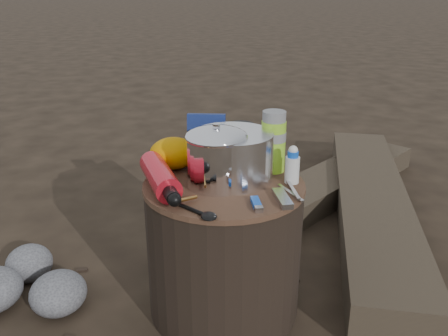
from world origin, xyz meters
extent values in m
plane|color=black|center=(0.00, 0.00, 0.00)|extent=(60.00, 60.00, 0.00)
cylinder|color=black|center=(0.00, 0.00, 0.22)|extent=(0.47, 0.47, 0.43)
cube|color=#382E23|center=(0.76, 0.47, 0.07)|extent=(0.89, 1.65, 0.14)
cube|color=#382E23|center=(0.67, 0.74, 0.05)|extent=(1.22, 0.95, 0.11)
cylinder|color=white|center=(0.03, 0.02, 0.50)|extent=(0.24, 0.24, 0.14)
cylinder|color=silver|center=(-0.02, -0.01, 0.52)|extent=(0.17, 0.17, 0.17)
cylinder|color=#8AC828|center=(0.17, 0.07, 0.53)|extent=(0.07, 0.07, 0.19)
cylinder|color=black|center=(0.09, 0.16, 0.50)|extent=(0.08, 0.08, 0.13)
ellipsoid|color=#CC8200|center=(-0.13, 0.15, 0.48)|extent=(0.15, 0.12, 0.10)
cube|color=navy|center=(-0.02, 0.20, 0.51)|extent=(0.13, 0.06, 0.16)
cube|color=blue|center=(0.05, -0.16, 0.44)|extent=(0.03, 0.08, 0.01)
cube|color=#BCBCC1|center=(0.13, -0.15, 0.44)|extent=(0.04, 0.11, 0.02)
cylinder|color=silver|center=(0.20, -0.03, 0.48)|extent=(0.04, 0.04, 0.10)
camera|label=1|loc=(-0.27, -1.28, 0.99)|focal=39.11mm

